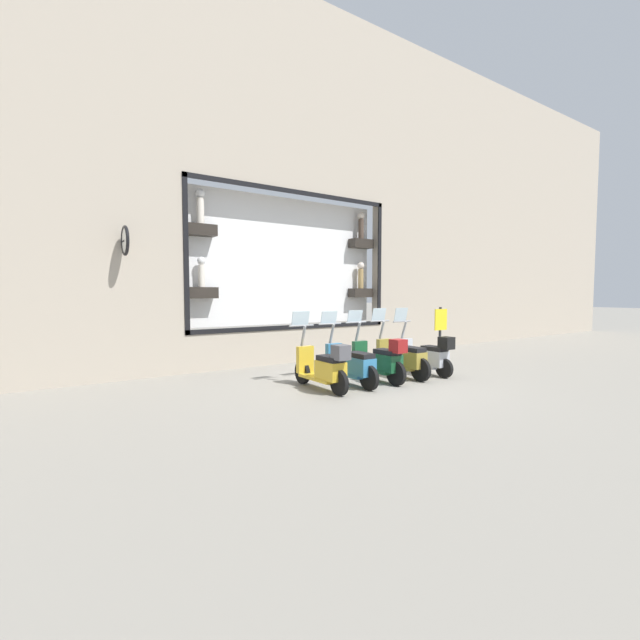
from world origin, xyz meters
The scene contains 8 objects.
ground_plane centered at (0.00, 0.00, 0.00)m, with size 120.00×120.00×0.00m, color gray.
building_facade centered at (3.60, 0.00, 5.18)m, with size 1.24×36.00×10.09m.
scooter_silver_0 centered at (0.09, -1.61, 0.45)m, with size 1.79×0.60×1.57m.
scooter_olive_1 centered at (0.16, -0.86, 0.44)m, with size 1.80×0.60×1.58m.
scooter_green_2 centered at (0.10, -0.11, 0.47)m, with size 1.80×0.61×1.55m.
scooter_teal_3 centered at (0.16, 0.64, 0.43)m, with size 1.80×0.60×1.54m.
scooter_yellow_4 centered at (0.10, 1.39, 0.47)m, with size 1.80×0.60×1.56m.
shop_sign_post centered at (0.59, -2.66, 0.85)m, with size 0.36×0.45×1.58m.
Camera 1 is at (-6.78, 6.24, 1.94)m, focal length 24.00 mm.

